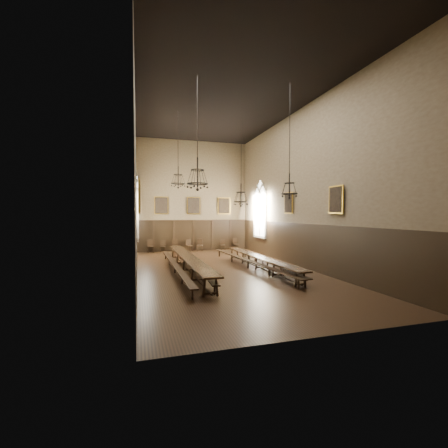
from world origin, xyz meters
name	(u,v)px	position (x,y,z in m)	size (l,w,h in m)	color
floor	(224,271)	(0.00, 0.00, -0.01)	(9.00, 18.00, 0.02)	black
ceiling	(224,101)	(0.00, 0.00, 9.01)	(9.00, 18.00, 0.02)	black
wall_back	(193,196)	(0.00, 9.01, 4.50)	(9.00, 0.02, 9.00)	#776749
wall_front	(327,154)	(0.00, -9.01, 4.50)	(9.00, 0.02, 9.00)	#776749
wall_left	(136,184)	(-4.51, 0.00, 4.50)	(0.02, 18.00, 9.00)	#776749
wall_right	(299,188)	(4.51, 0.00, 4.50)	(0.02, 18.00, 9.00)	#776749
wainscot_panelling	(224,247)	(0.00, 0.00, 1.25)	(9.00, 18.00, 2.50)	black
table_left	(188,264)	(-1.92, 0.01, 0.41)	(0.79, 10.60, 0.83)	black
table_right	(260,263)	(1.96, -0.27, 0.35)	(0.86, 9.06, 0.71)	black
bench_left_outer	(175,267)	(-2.62, -0.01, 0.31)	(0.37, 10.68, 0.48)	black
bench_left_inner	(198,266)	(-1.39, 0.11, 0.29)	(0.96, 10.16, 0.46)	black
bench_right_inner	(248,263)	(1.46, 0.20, 0.30)	(1.02, 10.63, 0.48)	black
bench_right_outer	(267,263)	(2.50, -0.11, 0.27)	(0.93, 9.56, 0.43)	black
chair_0	(150,249)	(-3.49, 8.55, 0.31)	(0.50, 0.50, 1.02)	black
chair_1	(163,249)	(-2.54, 8.58, 0.28)	(0.48, 0.48, 0.91)	black
chair_2	(175,248)	(-1.58, 8.52, 0.30)	(0.49, 0.49, 1.01)	black
chair_3	(189,248)	(-0.42, 8.59, 0.29)	(0.53, 0.53, 0.95)	black
chair_4	(200,247)	(0.42, 8.52, 0.30)	(0.55, 0.55, 0.98)	black
chair_6	(223,247)	(2.41, 8.59, 0.26)	(0.40, 0.40, 0.87)	black
chair_7	(236,246)	(3.55, 8.61, 0.29)	(0.50, 0.50, 0.96)	black
chandelier_back_left	(178,179)	(-2.13, 2.19, 5.10)	(0.81, 0.81, 4.35)	black
chandelier_back_right	(241,197)	(1.91, 2.66, 4.13)	(0.94, 0.94, 5.36)	black
chandelier_front_left	(198,177)	(-1.91, -2.49, 4.65)	(0.93, 0.93, 4.81)	black
chandelier_front_right	(289,185)	(2.27, -2.97, 4.37)	(0.75, 0.75, 5.17)	black
portrait_back_0	(161,205)	(-2.60, 8.88, 3.70)	(1.10, 0.12, 1.40)	gold
portrait_back_1	(194,206)	(0.00, 8.88, 3.70)	(1.10, 0.12, 1.40)	gold
portrait_back_2	(224,206)	(2.60, 8.88, 3.70)	(1.10, 0.12, 1.40)	gold
portrait_left_0	(138,201)	(-4.38, 1.00, 3.70)	(0.12, 1.00, 1.30)	gold
portrait_left_1	(139,197)	(-4.38, -3.50, 3.70)	(0.12, 1.00, 1.30)	gold
portrait_right_0	(289,203)	(4.38, 1.00, 3.70)	(0.12, 1.00, 1.30)	gold
portrait_right_1	(336,200)	(4.38, -3.50, 3.70)	(0.12, 1.00, 1.30)	gold
window_right	(260,209)	(4.43, 5.50, 3.40)	(0.20, 2.20, 4.60)	white
window_left	(137,208)	(-4.43, 5.50, 3.40)	(0.20, 2.20, 4.60)	white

